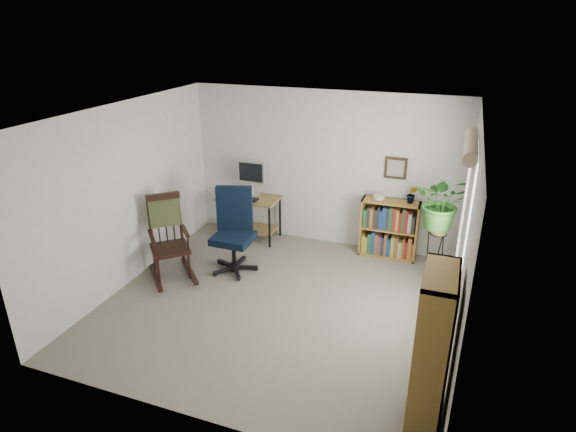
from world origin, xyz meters
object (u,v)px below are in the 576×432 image
at_px(desk, 249,217).
at_px(office_chair, 233,232).
at_px(low_bookshelf, 389,229).
at_px(rocking_chair, 169,238).
at_px(tall_bookshelf, 432,350).

relative_size(desk, office_chair, 0.81).
bearing_deg(desk, office_chair, -76.75).
relative_size(office_chair, low_bookshelf, 1.36).
bearing_deg(rocking_chair, office_chair, -10.75).
distance_m(desk, low_bookshelf, 2.24).
height_order(desk, rocking_chair, rocking_chair).
bearing_deg(desk, rocking_chair, -107.14).
height_order(desk, tall_bookshelf, tall_bookshelf).
xyz_separation_m(office_chair, tall_bookshelf, (2.81, -1.90, 0.15)).
relative_size(office_chair, tall_bookshelf, 0.80).
distance_m(office_chair, low_bookshelf, 2.32).
height_order(rocking_chair, low_bookshelf, rocking_chair).
distance_m(low_bookshelf, tall_bookshelf, 3.24).
relative_size(rocking_chair, tall_bookshelf, 0.79).
bearing_deg(tall_bookshelf, office_chair, 145.99).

